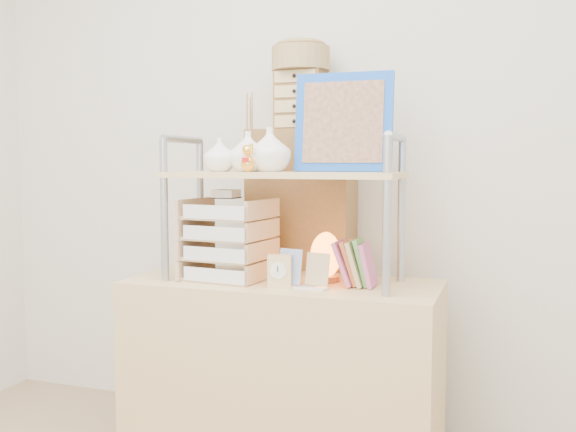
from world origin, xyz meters
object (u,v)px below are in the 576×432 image
cabinet (302,283)px  letter_tray (227,244)px  desk (283,376)px  salt_lamp (326,256)px

cabinet → letter_tray: bearing=-114.9°
desk → cabinet: bearing=97.0°
cabinet → letter_tray: (-0.18, -0.40, 0.22)m
desk → salt_lamp: bearing=17.2°
cabinet → salt_lamp: cabinet is taller
desk → cabinet: size_ratio=0.89×
cabinet → letter_tray: cabinet is taller
desk → letter_tray: 0.56m
desk → salt_lamp: size_ratio=6.26×
letter_tray → salt_lamp: (0.38, 0.08, -0.04)m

